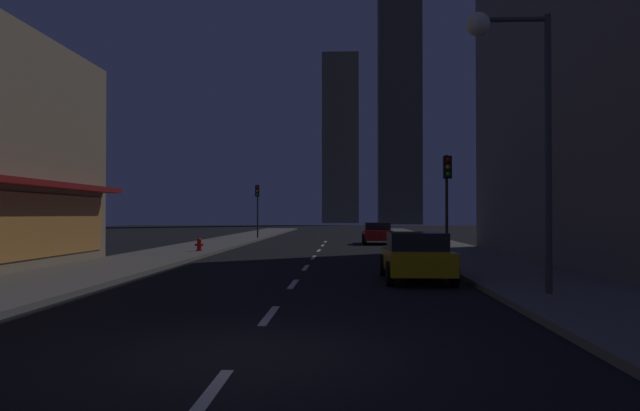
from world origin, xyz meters
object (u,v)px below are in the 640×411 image
(traffic_light_near_right, at_px, (447,184))
(fire_hydrant_far_left, at_px, (199,245))
(traffic_light_far_left, at_px, (257,199))
(car_parked_far, at_px, (377,233))
(street_lamp_right, at_px, (512,83))
(car_parked_near, at_px, (416,256))

(traffic_light_near_right, bearing_deg, fire_hydrant_far_left, 152.54)
(traffic_light_far_left, bearing_deg, car_parked_far, -35.24)
(traffic_light_far_left, xyz_separation_m, street_lamp_right, (10.88, -32.40, 1.87))
(traffic_light_far_left, distance_m, street_lamp_right, 34.23)
(car_parked_far, xyz_separation_m, traffic_light_near_right, (1.90, -16.37, 2.45))
(traffic_light_near_right, distance_m, traffic_light_far_left, 25.31)
(traffic_light_near_right, height_order, traffic_light_far_left, same)
(fire_hydrant_far_left, xyz_separation_m, street_lamp_right, (11.28, -15.53, 4.61))
(car_parked_near, bearing_deg, street_lamp_right, -65.56)
(car_parked_near, relative_size, traffic_light_far_left, 1.01)
(car_parked_near, distance_m, street_lamp_right, 6.10)
(traffic_light_near_right, height_order, street_lamp_right, street_lamp_right)
(fire_hydrant_far_left, relative_size, street_lamp_right, 0.10)
(car_parked_far, relative_size, fire_hydrant_far_left, 6.48)
(car_parked_far, distance_m, fire_hydrant_far_left, 14.12)
(fire_hydrant_far_left, xyz_separation_m, traffic_light_near_right, (11.40, -5.92, 2.74))
(car_parked_near, relative_size, fire_hydrant_far_left, 6.48)
(car_parked_far, relative_size, traffic_light_far_left, 1.01)
(fire_hydrant_far_left, relative_size, traffic_light_near_right, 0.16)
(car_parked_near, height_order, car_parked_far, same)
(fire_hydrant_far_left, bearing_deg, car_parked_far, 47.72)
(car_parked_far, height_order, street_lamp_right, street_lamp_right)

